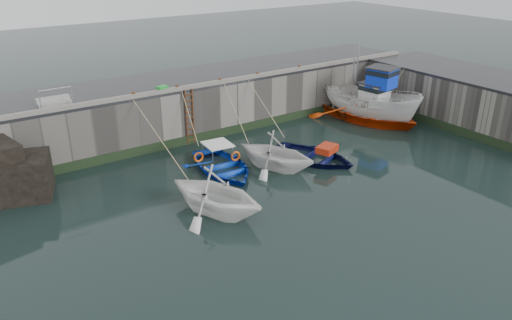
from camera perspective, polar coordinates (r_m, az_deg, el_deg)
ground at (r=22.40m, az=9.05°, el=-4.87°), size 120.00×120.00×0.00m
quay_back at (r=31.34m, az=-6.46°, el=6.62°), size 30.00×5.00×3.00m
quay_right at (r=34.06m, az=24.62°, el=5.99°), size 5.00×15.00×3.00m
road_back at (r=30.92m, az=-6.59°, el=9.42°), size 30.00×5.00×0.16m
road_right at (r=33.68m, az=25.07°, el=8.54°), size 5.00×15.00×0.16m
kerb_back at (r=28.87m, az=-4.39°, el=8.86°), size 30.00×0.30×0.20m
algae_back at (r=29.62m, az=-4.02°, el=3.15°), size 30.00×0.08×0.50m
algae_right at (r=32.36m, az=21.82°, el=3.26°), size 0.08×15.00×0.50m
ladder at (r=28.25m, az=-7.57°, el=4.86°), size 0.51×0.08×3.20m
boat_near_white at (r=21.48m, az=-4.59°, el=-5.95°), size 5.43×5.76×2.42m
boat_near_white_rope at (r=25.60m, az=-10.31°, el=-1.19°), size 0.04×5.86×3.10m
boat_near_blue at (r=25.23m, az=-3.85°, el=-1.23°), size 3.80×5.05×0.99m
boat_near_blue_rope at (r=27.97m, az=-7.38°, el=1.19°), size 0.04×3.14×3.10m
boat_near_blacktrim at (r=25.53m, az=2.23°, el=-0.87°), size 5.08×5.37×2.24m
boat_near_blacktrim_rope at (r=28.57m, az=-2.49°, el=1.86°), size 0.04×3.94×3.10m
boat_near_navy at (r=26.55m, az=6.50°, el=-0.02°), size 4.75×5.53×0.96m
boat_near_navy_rope at (r=29.57m, az=1.31°, el=2.65°), size 0.04×4.20×3.10m
boat_far_white at (r=32.94m, az=13.04°, el=6.28°), size 4.16×7.25×5.64m
boat_far_orange at (r=33.40m, az=12.40°, el=5.50°), size 6.36×8.22×4.57m
fish_crate at (r=27.61m, az=-10.69°, el=7.98°), size 0.67×0.54×0.34m
railing at (r=26.86m, az=-22.09°, el=6.29°), size 1.60×1.05×1.00m
bollard_a at (r=26.92m, az=-13.82°, el=7.25°), size 0.18×0.18×0.28m
bollard_b at (r=27.84m, az=-8.99°, el=8.17°), size 0.18×0.18×0.28m
bollard_c at (r=29.04m, az=-4.14°, el=9.04°), size 0.18×0.18×0.28m
bollard_d at (r=30.38m, az=0.15°, el=9.75°), size 0.18×0.18×0.28m
bollard_e at (r=32.24m, az=4.94°, el=10.48°), size 0.18×0.18×0.28m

